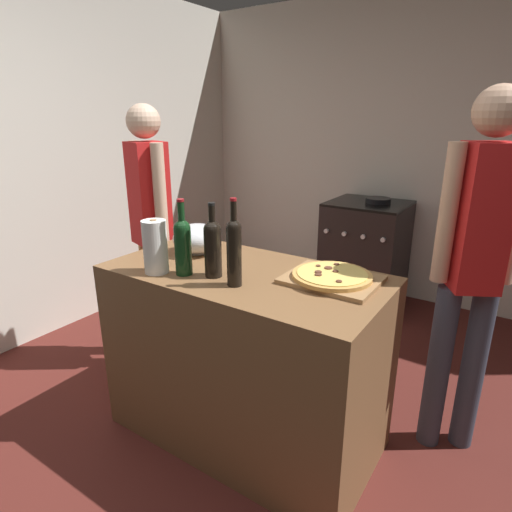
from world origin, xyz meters
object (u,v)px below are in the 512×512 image
at_px(paper_towel_roll, 155,247).
at_px(wine_bottle_dark, 213,246).
at_px(stove, 365,254).
at_px(wine_bottle_amber, 234,249).
at_px(person_in_stripes, 151,222).
at_px(wine_bottle_clear, 183,244).
at_px(pizza, 332,275).
at_px(mixing_bowl, 197,238).
at_px(person_in_red, 474,259).

distance_m(paper_towel_roll, wine_bottle_dark, 0.28).
bearing_deg(stove, wine_bottle_amber, -86.12).
distance_m(paper_towel_roll, person_in_stripes, 0.78).
xyz_separation_m(wine_bottle_clear, wine_bottle_dark, (0.13, 0.05, -0.00)).
bearing_deg(pizza, wine_bottle_clear, -154.64).
bearing_deg(paper_towel_roll, person_in_stripes, 138.45).
xyz_separation_m(wine_bottle_amber, stove, (-0.14, 2.10, -0.62)).
bearing_deg(mixing_bowl, person_in_stripes, 161.02).
relative_size(stove, person_in_red, 0.55).
xyz_separation_m(wine_bottle_amber, person_in_red, (0.84, 0.67, -0.08)).
bearing_deg(paper_towel_roll, stove, 83.31).
xyz_separation_m(stove, person_in_red, (0.98, -1.43, 0.54)).
height_order(wine_bottle_dark, person_in_stripes, person_in_stripes).
relative_size(paper_towel_roll, person_in_red, 0.15).
relative_size(stove, person_in_stripes, 0.57).
height_order(wine_bottle_clear, stove, wine_bottle_clear).
bearing_deg(person_in_red, wine_bottle_clear, -148.22).
bearing_deg(person_in_red, wine_bottle_amber, -141.36).
xyz_separation_m(paper_towel_roll, person_in_red, (1.24, 0.74, -0.04)).
bearing_deg(person_in_stripes, wine_bottle_amber, -24.43).
relative_size(wine_bottle_amber, person_in_red, 0.22).
relative_size(wine_bottle_clear, wine_bottle_dark, 1.03).
distance_m(stove, person_in_stripes, 1.93).
relative_size(pizza, wine_bottle_clear, 1.00).
height_order(wine_bottle_clear, person_in_red, person_in_red).
bearing_deg(wine_bottle_amber, person_in_stripes, 155.57).
bearing_deg(stove, person_in_red, -55.59).
distance_m(pizza, wine_bottle_clear, 0.68).
xyz_separation_m(mixing_bowl, paper_towel_roll, (0.04, -0.33, 0.04)).
bearing_deg(mixing_bowl, stove, 80.99).
distance_m(wine_bottle_clear, person_in_stripes, 0.85).
bearing_deg(mixing_bowl, pizza, 0.82).
bearing_deg(wine_bottle_dark, person_in_red, 32.84).
xyz_separation_m(wine_bottle_amber, wine_bottle_dark, (-0.15, 0.04, -0.02)).
distance_m(wine_bottle_clear, person_in_red, 1.31).
bearing_deg(pizza, wine_bottle_amber, -141.09).
height_order(mixing_bowl, person_in_stripes, person_in_stripes).
xyz_separation_m(person_in_stripes, person_in_red, (1.82, 0.22, 0.03)).
bearing_deg(wine_bottle_amber, wine_bottle_dark, 166.24).
bearing_deg(wine_bottle_dark, pizza, 26.02).
relative_size(wine_bottle_clear, person_in_stripes, 0.21).
relative_size(paper_towel_roll, person_in_stripes, 0.15).
height_order(stove, person_in_red, person_in_red).
height_order(wine_bottle_amber, wine_bottle_dark, wine_bottle_amber).
relative_size(paper_towel_roll, wine_bottle_amber, 0.66).
bearing_deg(wine_bottle_clear, pizza, 25.36).
bearing_deg(wine_bottle_clear, wine_bottle_amber, 3.98).
bearing_deg(wine_bottle_dark, wine_bottle_clear, -157.12).
xyz_separation_m(wine_bottle_clear, person_in_stripes, (-0.71, 0.47, -0.09)).
height_order(mixing_bowl, wine_bottle_dark, wine_bottle_dark).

